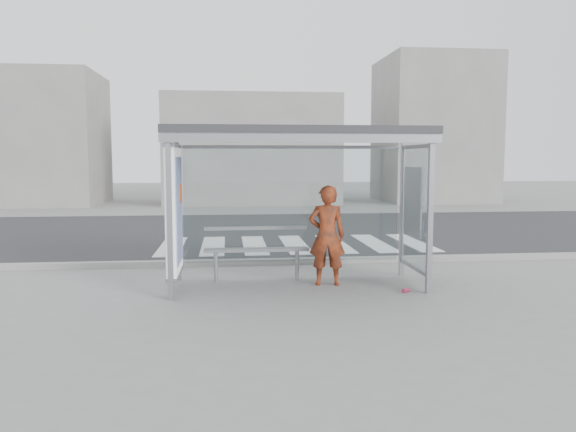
% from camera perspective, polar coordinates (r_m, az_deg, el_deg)
% --- Properties ---
extents(ground, '(80.00, 80.00, 0.00)m').
position_cam_1_polar(ground, '(9.42, 0.95, -7.15)').
color(ground, slate).
rests_on(ground, ground).
extents(road, '(30.00, 10.00, 0.01)m').
position_cam_1_polar(road, '(16.29, -2.10, -1.59)').
color(road, '#232326').
rests_on(road, ground).
extents(curb, '(30.00, 0.18, 0.12)m').
position_cam_1_polar(curb, '(11.31, -0.28, -4.64)').
color(curb, gray).
rests_on(curb, ground).
extents(crosswalk, '(6.55, 3.00, 0.00)m').
position_cam_1_polar(crosswalk, '(13.87, 0.70, -2.91)').
color(crosswalk, silver).
rests_on(crosswalk, ground).
extents(bus_shelter, '(4.25, 1.65, 2.62)m').
position_cam_1_polar(bus_shelter, '(9.20, -1.38, 5.00)').
color(bus_shelter, gray).
rests_on(bus_shelter, ground).
extents(building_left, '(6.00, 5.00, 6.00)m').
position_cam_1_polar(building_left, '(28.53, -24.45, 7.14)').
color(building_left, slate).
rests_on(building_left, ground).
extents(building_center, '(8.00, 5.00, 5.00)m').
position_cam_1_polar(building_center, '(27.13, -3.77, 6.69)').
color(building_center, slate).
rests_on(building_center, ground).
extents(building_right, '(5.00, 5.00, 7.00)m').
position_cam_1_polar(building_right, '(28.97, 14.50, 8.44)').
color(building_right, slate).
rests_on(building_right, ground).
extents(person, '(0.66, 0.47, 1.68)m').
position_cam_1_polar(person, '(9.40, 3.98, -1.99)').
color(person, '#D95B14').
rests_on(person, ground).
extents(bench, '(1.81, 0.32, 0.93)m').
position_cam_1_polar(bench, '(9.74, -3.21, -3.41)').
color(bench, gray).
rests_on(bench, ground).
extents(soda_can, '(0.15, 0.13, 0.07)m').
position_cam_1_polar(soda_can, '(9.18, 11.90, -7.40)').
color(soda_can, '#DD416A').
rests_on(soda_can, ground).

